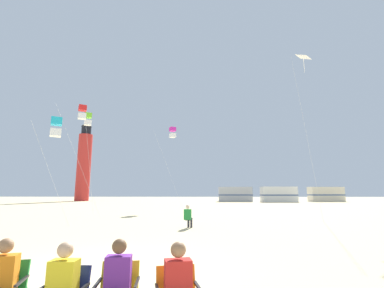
# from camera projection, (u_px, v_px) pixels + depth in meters

# --- Properties ---
(ground) EXTENTS (200.00, 200.00, 0.00)m
(ground) POSITION_uv_depth(u_px,v_px,m) (102.00, 273.00, 6.09)
(ground) COLOR beige
(camp_chair_green) EXTENTS (0.66, 0.68, 0.82)m
(camp_chair_green) POSITION_uv_depth(u_px,v_px,m) (3.00, 288.00, 3.70)
(camp_chair_green) COLOR #238438
(camp_chair_green) RESTS_ON ground
(spectator_yellow_chair) EXTENTS (0.37, 0.53, 1.16)m
(spectator_yellow_chair) POSITION_uv_depth(u_px,v_px,m) (117.00, 283.00, 3.54)
(spectator_yellow_chair) COLOR #722D99
(spectator_yellow_chair) RESTS_ON ground
(kite_flyer_standing) EXTENTS (0.44, 0.56, 1.16)m
(kite_flyer_standing) POSITION_uv_depth(u_px,v_px,m) (188.00, 216.00, 13.72)
(kite_flyer_standing) COLOR #238438
(kite_flyer_standing) RESTS_ON ground
(kite_box_cyan) EXTENTS (2.08, 1.92, 6.18)m
(kite_box_cyan) POSITION_uv_depth(u_px,v_px,m) (56.00, 127.00, 16.00)
(kite_box_cyan) COLOR silver
(kite_box_cyan) RESTS_ON ground
(kite_diamond_white) EXTENTS (1.52, 1.52, 11.72)m
(kite_diamond_white) POSITION_uv_depth(u_px,v_px,m) (304.00, 64.00, 19.51)
(kite_diamond_white) COLOR silver
(kite_diamond_white) RESTS_ON ground
(kite_box_lime) EXTENTS (1.39, 1.39, 9.05)m
(kite_box_lime) POSITION_uv_depth(u_px,v_px,m) (88.00, 119.00, 25.01)
(kite_box_lime) COLOR silver
(kite_box_lime) RESTS_ON ground
(kite_box_scarlet) EXTENTS (3.35, 2.77, 8.87)m
(kite_box_scarlet) POSITION_uv_depth(u_px,v_px,m) (82.00, 112.00, 22.24)
(kite_box_scarlet) COLOR silver
(kite_box_scarlet) RESTS_ON ground
(kite_box_magenta) EXTENTS (3.26, 2.30, 8.88)m
(kite_box_magenta) POSITION_uv_depth(u_px,v_px,m) (173.00, 133.00, 29.79)
(kite_box_magenta) COLOR silver
(kite_box_magenta) RESTS_ON ground
(lighthouse_distant) EXTENTS (2.80, 2.80, 16.80)m
(lighthouse_distant) POSITION_uv_depth(u_px,v_px,m) (84.00, 163.00, 56.95)
(lighthouse_distant) COLOR red
(lighthouse_distant) RESTS_ON ground
(rv_van_silver) EXTENTS (6.52, 2.58, 2.80)m
(rv_van_silver) POSITION_uv_depth(u_px,v_px,m) (235.00, 194.00, 52.40)
(rv_van_silver) COLOR #B7BABF
(rv_van_silver) RESTS_ON ground
(rv_van_white) EXTENTS (6.54, 2.63, 2.80)m
(rv_van_white) POSITION_uv_depth(u_px,v_px,m) (279.00, 194.00, 49.90)
(rv_van_white) COLOR white
(rv_van_white) RESTS_ON ground
(rv_van_cream) EXTENTS (6.60, 2.81, 2.80)m
(rv_van_cream) POSITION_uv_depth(u_px,v_px,m) (326.00, 194.00, 52.61)
(rv_van_cream) COLOR beige
(rv_van_cream) RESTS_ON ground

